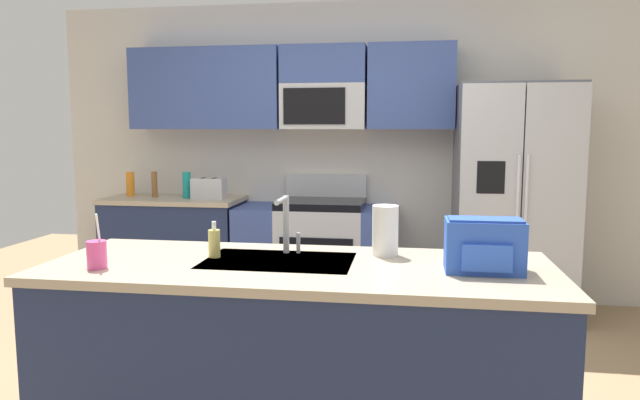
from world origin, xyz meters
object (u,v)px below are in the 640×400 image
(refrigerator, at_px, (513,202))
(pepper_mill, at_px, (154,184))
(sink_faucet, at_px, (286,220))
(paper_towel_roll, at_px, (385,231))
(toaster, at_px, (209,188))
(bottle_orange, at_px, (130,184))
(backpack, at_px, (484,244))
(range_oven, at_px, (317,253))
(drink_cup_pink, at_px, (97,254))
(soap_dispenser, at_px, (214,243))
(bottle_teal, at_px, (187,185))

(refrigerator, distance_m, pepper_mill, 3.06)
(sink_faucet, xyz_separation_m, paper_towel_roll, (0.47, 0.04, -0.05))
(toaster, distance_m, bottle_orange, 0.78)
(backpack, bearing_deg, toaster, 131.50)
(range_oven, distance_m, drink_cup_pink, 2.66)
(range_oven, height_order, paper_towel_roll, paper_towel_roll)
(drink_cup_pink, bearing_deg, sink_faucet, 28.97)
(pepper_mill, height_order, paper_towel_roll, paper_towel_roll)
(sink_faucet, distance_m, soap_dispenser, 0.36)
(pepper_mill, xyz_separation_m, backpack, (2.55, -2.34, 0.00))
(sink_faucet, bearing_deg, refrigerator, 55.84)
(bottle_orange, bearing_deg, pepper_mill, -9.96)
(range_oven, xyz_separation_m, bottle_orange, (-1.72, 0.04, 0.56))
(soap_dispenser, xyz_separation_m, backpack, (1.22, -0.09, 0.05))
(toaster, relative_size, bottle_teal, 1.22)
(bottle_orange, height_order, paper_towel_roll, paper_towel_roll)
(refrigerator, bearing_deg, range_oven, 177.41)
(refrigerator, relative_size, paper_towel_roll, 7.71)
(range_oven, distance_m, bottle_teal, 1.29)
(range_oven, relative_size, soap_dispenser, 8.00)
(toaster, distance_m, backpack, 3.06)
(pepper_mill, xyz_separation_m, bottle_teal, (0.31, -0.03, 0.00))
(bottle_orange, xyz_separation_m, paper_towel_roll, (2.38, -2.13, 0.01))
(bottle_teal, distance_m, drink_cup_pink, 2.58)
(toaster, height_order, paper_towel_roll, paper_towel_roll)
(bottle_orange, distance_m, drink_cup_pink, 2.84)
(bottle_teal, relative_size, paper_towel_roll, 0.95)
(toaster, distance_m, pepper_mill, 0.53)
(toaster, xyz_separation_m, pepper_mill, (-0.52, 0.05, 0.02))
(refrigerator, distance_m, bottle_teal, 2.74)
(sink_faucet, bearing_deg, pepper_mill, 127.83)
(toaster, xyz_separation_m, drink_cup_pink, (0.39, -2.49, -0.03))
(range_oven, distance_m, bottle_orange, 1.81)
(bottle_orange, distance_m, sink_faucet, 2.89)
(range_oven, relative_size, drink_cup_pink, 5.65)
(sink_faucet, bearing_deg, paper_towel_roll, 5.06)
(range_oven, distance_m, pepper_mill, 1.57)
(toaster, height_order, backpack, backpack)
(pepper_mill, xyz_separation_m, sink_faucet, (1.65, -2.13, 0.05))
(bottle_orange, height_order, soap_dispenser, bottle_orange)
(refrigerator, height_order, soap_dispenser, refrigerator)
(backpack, bearing_deg, refrigerator, 77.55)
(pepper_mill, bearing_deg, refrigerator, -1.30)
(toaster, distance_m, paper_towel_roll, 2.59)
(range_oven, height_order, drink_cup_pink, drink_cup_pink)
(soap_dispenser, bearing_deg, sink_faucet, 20.69)
(bottle_teal, xyz_separation_m, bottle_orange, (-0.56, 0.07, -0.01))
(sink_faucet, height_order, soap_dispenser, sink_faucet)
(paper_towel_roll, bearing_deg, pepper_mill, 135.52)
(backpack, bearing_deg, range_oven, 114.88)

